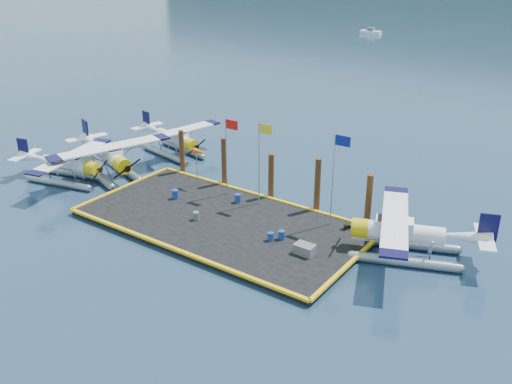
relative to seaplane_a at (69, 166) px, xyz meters
The scene contains 22 objects.
ground 15.21m from the seaplane_a, ahead, with size 4000.00×4000.00×0.00m, color #182D48.
dock 15.19m from the seaplane_a, ahead, with size 20.00×10.00×0.40m, color black.
dock_bumpers 15.17m from the seaplane_a, ahead, with size 20.25×10.25×0.18m, color #EEB60E, non-canonical shape.
seaplane_a is the anchor object (origin of this frame).
seaplane_b 3.34m from the seaplane_a, 59.16° to the left, with size 9.67×10.30×3.70m.
seaplane_c 10.22m from the seaplane_a, 74.63° to the left, with size 8.52×9.29×3.29m.
seaplane_d 27.21m from the seaplane_a, ahead, with size 9.28×9.82×3.56m.
drum_0 10.12m from the seaplane_a, 11.07° to the left, with size 0.49×0.49×0.69m, color navy.
drum_1 19.56m from the seaplane_a, ahead, with size 0.40×0.40×0.56m, color navy.
drum_2 20.06m from the seaplane_a, ahead, with size 0.43×0.43×0.60m, color navy.
drum_3 13.60m from the seaplane_a, ahead, with size 0.42×0.42×0.59m, color #5C5B60.
drum_5 14.82m from the seaplane_a, 16.11° to the left, with size 0.46×0.46×0.65m, color navy.
crate 22.25m from the seaplane_a, ahead, with size 1.27×0.84×0.63m, color #5C5B60.
flagpole_red 14.03m from the seaplane_a, 20.87° to the left, with size 1.14×0.08×6.00m.
flagpole_yellow 16.83m from the seaplane_a, 17.17° to the left, with size 1.14×0.08×6.20m.
flagpole_blue 22.58m from the seaplane_a, 12.63° to the left, with size 1.14×0.08×6.50m.
windsock 11.35m from the seaplane_a, 25.86° to the left, with size 1.40×0.44×3.12m.
piling_0 9.27m from the seaplane_a, 44.48° to the left, with size 0.44×0.44×4.00m, color #3F2612.
piling_1 12.88m from the seaplane_a, 30.28° to the left, with size 0.44×0.44×4.20m, color #3F2612.
piling_2 16.90m from the seaplane_a, 22.57° to the left, with size 0.44×0.44×3.80m, color #3F2612.
piling_3 20.66m from the seaplane_a, 18.30° to the left, with size 0.44×0.44×4.30m, color #3F2612.
piling_4 24.49m from the seaplane_a, 15.36° to the left, with size 0.44×0.44×4.00m, color #3F2612.
Camera 1 is at (22.53, -27.90, 18.28)m, focal length 40.00 mm.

